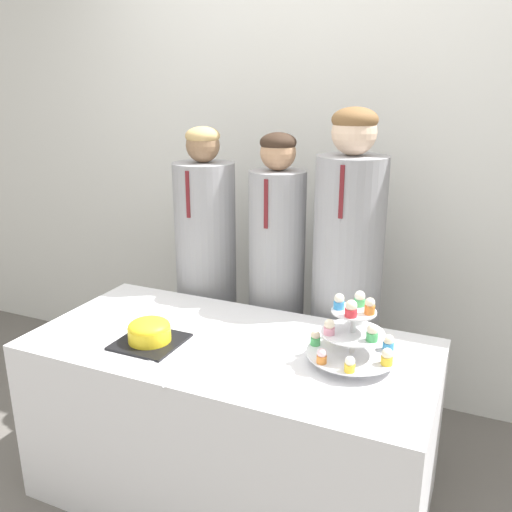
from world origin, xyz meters
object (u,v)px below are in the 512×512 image
(student_0, at_px, (207,283))
(student_1, at_px, (276,294))
(cake_knife, at_px, (151,361))
(round_cake, at_px, (149,332))
(cupcake_stand, at_px, (353,334))
(student_2, at_px, (346,294))

(student_0, bearing_deg, student_1, -0.00)
(cake_knife, bearing_deg, student_0, 147.88)
(round_cake, xyz_separation_m, cupcake_stand, (0.76, 0.17, 0.07))
(student_0, relative_size, student_2, 0.94)
(cake_knife, height_order, student_2, student_2)
(round_cake, xyz_separation_m, cake_knife, (0.09, -0.12, -0.05))
(cake_knife, bearing_deg, student_1, 121.52)
(cake_knife, distance_m, student_1, 0.84)
(student_0, distance_m, student_1, 0.39)
(cupcake_stand, bearing_deg, student_2, 107.46)
(cupcake_stand, distance_m, student_1, 0.75)
(cupcake_stand, relative_size, student_0, 0.22)
(cupcake_stand, bearing_deg, student_1, 133.80)
(student_0, xyz_separation_m, student_2, (0.73, 0.00, 0.06))
(student_0, bearing_deg, cake_knife, -74.71)
(cake_knife, xyz_separation_m, cupcake_stand, (0.67, 0.29, 0.11))
(student_1, distance_m, student_2, 0.35)
(student_1, bearing_deg, cake_knife, -101.07)
(round_cake, relative_size, cake_knife, 1.06)
(student_0, xyz_separation_m, student_1, (0.39, -0.00, 0.00))
(round_cake, distance_m, student_0, 0.72)
(student_2, bearing_deg, student_0, -180.00)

